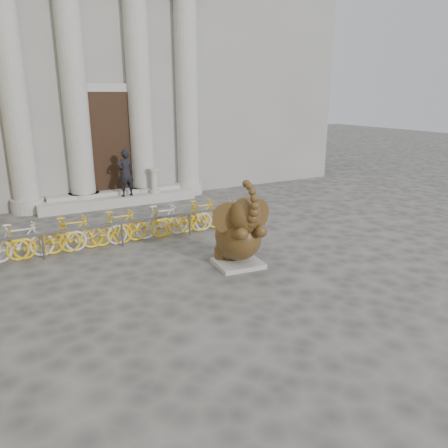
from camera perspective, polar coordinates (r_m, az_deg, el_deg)
ground at (r=9.31m, az=2.74°, el=-9.81°), size 80.00×80.00×0.00m
classical_building at (r=22.51m, az=-18.84°, el=20.58°), size 22.00×10.70×12.00m
entrance_steps at (r=17.50m, az=-13.64°, el=3.13°), size 6.00×1.20×0.36m
elephant_statue at (r=10.72m, az=1.98°, el=-1.44°), size 1.50×1.70×2.24m
bike_rack at (r=12.75m, az=-13.52°, el=-0.40°), size 8.31×0.53×1.00m
pedestrian at (r=17.05m, az=-12.74°, el=6.52°), size 0.71×0.53×1.78m
balustrade_post at (r=17.49m, az=-9.15°, el=5.49°), size 0.40×0.40×0.97m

